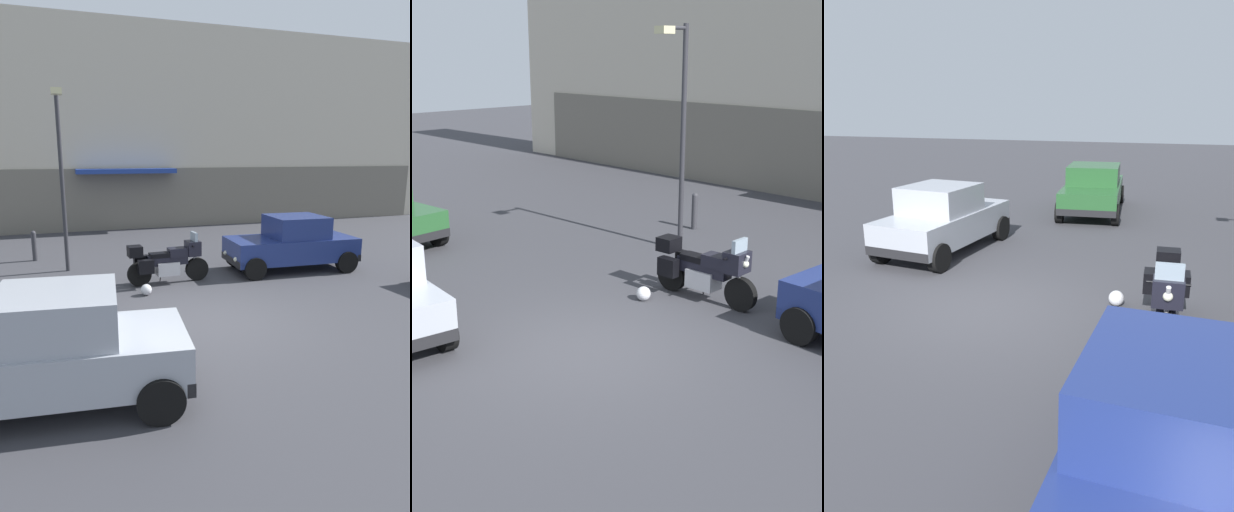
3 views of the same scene
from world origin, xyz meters
The scene contains 8 objects.
ground_plane centered at (0.00, 0.00, 0.00)m, with size 80.00×80.00×0.00m, color #38383D.
building_facade_rear centered at (0.00, 13.78, 4.56)m, with size 36.03×3.40×9.22m.
motorcycle centered at (-0.11, 3.12, 0.62)m, with size 2.26×0.78×1.36m.
helmet centered at (-0.86, 2.25, 0.14)m, with size 0.28×0.28×0.28m, color silver.
car_hatchback_near centered at (-3.04, -2.27, 0.81)m, with size 3.99×2.15×1.64m.
car_wagon_end centered at (3.81, 3.38, 0.81)m, with size 3.93×1.93×1.64m.
streetlamp_curbside centered at (-2.63, 5.23, 3.12)m, with size 0.28×0.94×5.19m.
bollard_curbside centered at (-3.61, 7.09, 0.52)m, with size 0.16×0.16×0.99m.
Camera 1 is at (-2.83, -8.33, 3.41)m, focal length 31.45 mm.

